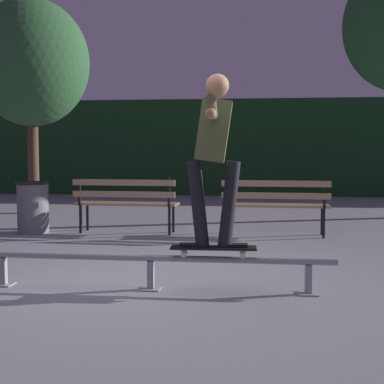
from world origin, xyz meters
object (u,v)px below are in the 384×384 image
skateboarder (214,145)px  skateboard (213,248)px  park_bench_leftmost (126,199)px  park_bench_left_center (276,201)px  trash_can (33,206)px  grind_rail (151,263)px  tree_far_left (31,63)px

skateboarder → skateboard: bearing=-177.7°
park_bench_leftmost → skateboarder: bearing=-64.0°
park_bench_left_center → trash_can: 3.76m
grind_rail → park_bench_left_center: 3.58m
skateboarder → tree_far_left: tree_far_left is taller
skateboarder → park_bench_leftmost: skateboarder is taller
park_bench_left_center → tree_far_left: tree_far_left is taller
grind_rail → park_bench_leftmost: park_bench_leftmost is taller
grind_rail → park_bench_leftmost: 3.51m
skateboarder → trash_can: 4.59m
skateboard → tree_far_left: tree_far_left is taller
tree_far_left → skateboard: bearing=-54.7°
tree_far_left → trash_can: 3.88m
tree_far_left → park_bench_leftmost: bearing=-45.1°
skateboard → skateboarder: skateboarder is taller
park_bench_leftmost → park_bench_left_center: size_ratio=1.00×
tree_far_left → trash_can: bearing=-67.6°
grind_rail → trash_can: trash_can is taller
grind_rail → park_bench_left_center: park_bench_left_center is taller
skateboarder → park_bench_left_center: skateboarder is taller
skateboarder → park_bench_left_center: bearing=78.7°
trash_can → park_bench_left_center: bearing=1.2°
park_bench_left_center → grind_rail: bearing=-110.6°
grind_rail → skateboard: 0.60m
grind_rail → skateboarder: bearing=0.0°
park_bench_left_center → trash_can: bearing=-178.8°
grind_rail → skateboarder: size_ratio=2.17×
trash_can → tree_far_left: bearing=112.4°
park_bench_leftmost → trash_can: (-1.47, -0.08, -0.12)m
skateboarder → tree_far_left: (-4.18, 5.90, 1.72)m
skateboard → park_bench_left_center: 3.41m
park_bench_leftmost → trash_can: park_bench_leftmost is taller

